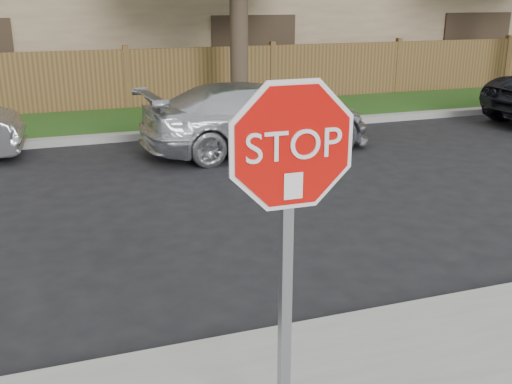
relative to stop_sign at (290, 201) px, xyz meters
name	(u,v)px	position (x,y,z in m)	size (l,w,h in m)	color
ground	(299,331)	(0.73, 1.48, -1.83)	(90.00, 90.00, 0.00)	black
far_curb	(150,135)	(0.73, 9.63, -1.75)	(70.00, 0.30, 0.15)	gray
grass_strip	(138,121)	(0.73, 11.28, -1.77)	(70.00, 3.00, 0.12)	#1E4714
fence	(127,81)	(0.73, 12.88, -1.03)	(70.00, 0.12, 1.60)	brown
stop_sign	(290,201)	(0.00, 0.00, 0.00)	(1.01, 0.13, 2.55)	gray
sedan_right	(258,117)	(2.57, 7.93, -1.17)	(1.84, 4.54, 1.32)	silver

